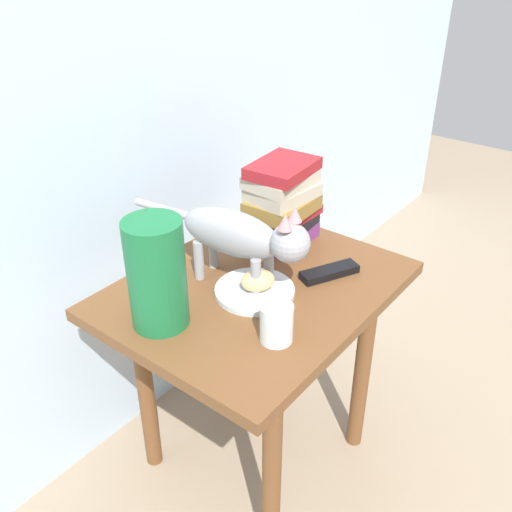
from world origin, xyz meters
TOP-DOWN VIEW (x-y plane):
  - ground_plane at (0.00, 0.00)m, footprint 6.00×6.00m
  - back_panel at (0.00, 0.40)m, footprint 4.00×0.04m
  - side_table at (0.00, 0.00)m, footprint 0.69×0.55m
  - plate at (-0.03, -0.02)m, footprint 0.19×0.19m
  - bread_roll at (-0.03, -0.03)m, footprint 0.10×0.09m
  - cat at (-0.02, 0.03)m, footprint 0.12×0.48m
  - book_stack at (0.21, 0.08)m, footprint 0.21×0.16m
  - green_vase at (-0.24, 0.07)m, footprint 0.12×0.12m
  - candle_jar at (-0.14, -0.16)m, footprint 0.07×0.07m
  - tv_remote at (0.14, -0.12)m, footprint 0.15×0.11m

SIDE VIEW (x-z plane):
  - ground_plane at x=0.00m, z-range 0.00..0.00m
  - side_table at x=0.00m, z-range 0.20..0.77m
  - plate at x=-0.03m, z-range 0.58..0.59m
  - tv_remote at x=0.14m, z-range 0.58..0.60m
  - candle_jar at x=-0.14m, z-range 0.57..0.66m
  - bread_roll at x=-0.03m, z-range 0.59..0.64m
  - book_stack at x=0.21m, z-range 0.58..0.81m
  - green_vase at x=-0.24m, z-range 0.58..0.82m
  - cat at x=-0.02m, z-range 0.60..0.82m
  - back_panel at x=0.00m, z-range 0.00..2.20m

